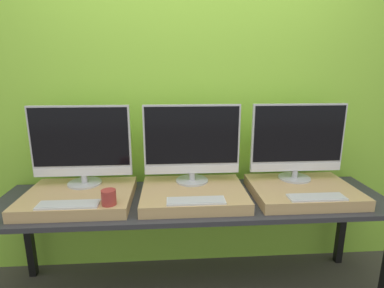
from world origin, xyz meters
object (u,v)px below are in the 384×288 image
mug (109,197)px  keyboard_center (196,201)px  monitor_center (192,143)px  keyboard_left (68,204)px  monitor_right (298,141)px  monitor_left (81,145)px  keyboard_right (317,197)px

mug → keyboard_center: mug is taller
monitor_center → keyboard_center: bearing=-90.0°
keyboard_left → mug: size_ratio=3.90×
monitor_right → mug: bearing=-164.8°
keyboard_left → monitor_right: monitor_right is taller
mug → monitor_center: bearing=33.7°
keyboard_left → mug: mug is taller
keyboard_left → monitor_right: 1.49m
keyboard_left → keyboard_center: 0.72m
keyboard_left → monitor_center: (0.72, 0.33, 0.26)m
monitor_left → keyboard_right: size_ratio=1.88×
monitor_left → mug: 0.46m
monitor_left → monitor_right: (1.43, 0.00, 0.00)m
keyboard_center → monitor_left: bearing=155.4°
monitor_left → keyboard_left: monitor_left is taller
keyboard_left → monitor_center: 0.83m
keyboard_right → keyboard_center: bearing=180.0°
keyboard_center → keyboard_right: bearing=0.0°
monitor_center → monitor_left: bearing=180.0°
keyboard_center → monitor_right: monitor_right is taller
keyboard_right → monitor_right: bearing=90.0°
keyboard_left → monitor_center: bearing=24.6°
keyboard_left → mug: bearing=0.0°
mug → keyboard_right: bearing=0.0°
monitor_center → monitor_right: bearing=0.0°
keyboard_center → keyboard_right: same height
monitor_right → keyboard_right: monitor_right is taller
monitor_center → keyboard_right: monitor_center is taller
monitor_center → mug: bearing=-146.3°
mug → monitor_center: (0.49, 0.33, 0.23)m
monitor_right → keyboard_right: bearing=-90.0°
monitor_left → keyboard_right: 1.49m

